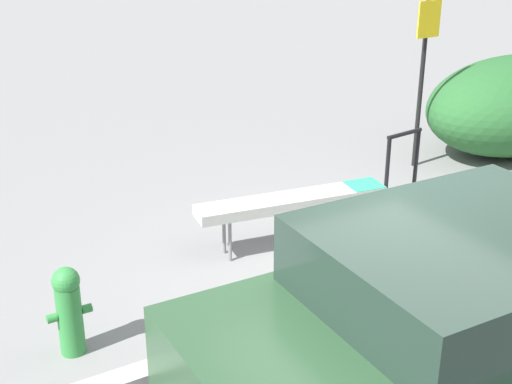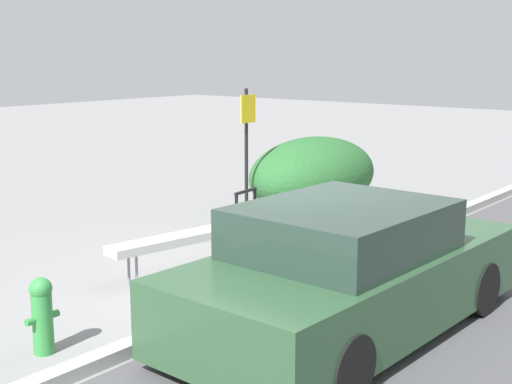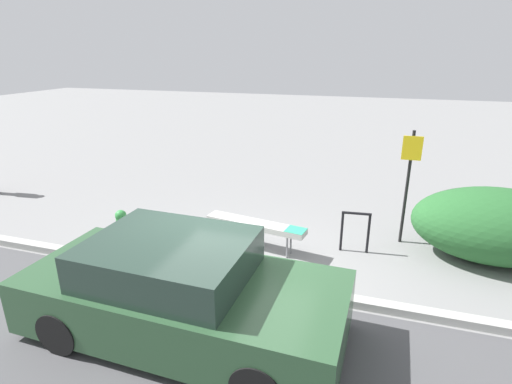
% 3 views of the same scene
% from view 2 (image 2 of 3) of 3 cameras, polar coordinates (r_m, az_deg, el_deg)
% --- Properties ---
extents(ground_plane, '(60.00, 60.00, 0.00)m').
position_cam_2_polar(ground_plane, '(8.62, 0.66, -8.40)').
color(ground_plane, gray).
extents(curb, '(60.00, 0.20, 0.13)m').
position_cam_2_polar(curb, '(8.60, 0.66, -7.99)').
color(curb, '#A8A8A3').
rests_on(curb, ground_plane).
extents(bench, '(2.06, 0.65, 0.57)m').
position_cam_2_polar(bench, '(9.30, -6.10, -3.79)').
color(bench, gray).
rests_on(bench, ground_plane).
extents(bike_rack, '(0.55, 0.10, 0.83)m').
position_cam_2_polar(bike_rack, '(10.92, -0.82, -1.48)').
color(bike_rack, black).
rests_on(bike_rack, ground_plane).
extents(sign_post, '(0.36, 0.08, 2.30)m').
position_cam_2_polar(sign_post, '(11.88, -0.74, 3.86)').
color(sign_post, black).
rests_on(sign_post, ground_plane).
extents(fire_hydrant, '(0.36, 0.22, 0.77)m').
position_cam_2_polar(fire_hydrant, '(7.26, -16.74, -9.27)').
color(fire_hydrant, '#338C3F').
rests_on(fire_hydrant, ground_plane).
extents(shrub_hedge, '(2.98, 1.86, 1.37)m').
position_cam_2_polar(shrub_hedge, '(13.10, 4.62, 1.42)').
color(shrub_hedge, '#28602D').
rests_on(shrub_hedge, ground_plane).
extents(parked_car_near, '(4.37, 1.99, 1.38)m').
position_cam_2_polar(parked_car_near, '(7.48, 7.42, -6.41)').
color(parked_car_near, black).
rests_on(parked_car_near, ground_plane).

